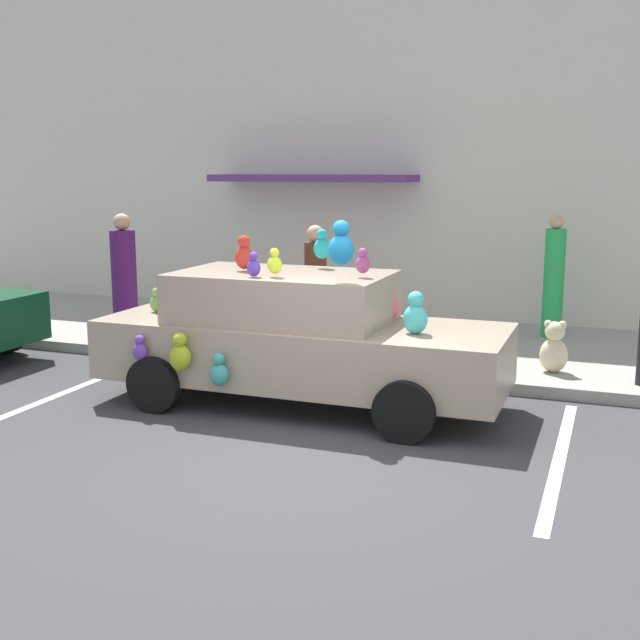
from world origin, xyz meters
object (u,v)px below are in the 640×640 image
plush_covered_car (296,337)px  pedestrian_near_shopfront (124,282)px  pedestrian_by_lamp (315,295)px  teddy_bear_on_sidewalk (554,348)px  pedestrian_walking_past (554,280)px

plush_covered_car → pedestrian_near_shopfront: bearing=153.6°
pedestrian_by_lamp → teddy_bear_on_sidewalk: bearing=4.5°
plush_covered_car → teddy_bear_on_sidewalk: size_ratio=6.94×
teddy_bear_on_sidewalk → pedestrian_walking_past: (-0.22, 2.26, 0.58)m
plush_covered_car → pedestrian_by_lamp: plush_covered_car is taller
pedestrian_walking_past → pedestrian_by_lamp: 3.86m
plush_covered_car → pedestrian_near_shopfront: plush_covered_car is taller
teddy_bear_on_sidewalk → pedestrian_walking_past: bearing=95.5°
pedestrian_by_lamp → pedestrian_near_shopfront: bearing=-179.6°
pedestrian_walking_past → teddy_bear_on_sidewalk: bearing=-84.5°
teddy_bear_on_sidewalk → pedestrian_near_shopfront: pedestrian_near_shopfront is taller
pedestrian_near_shopfront → plush_covered_car: bearing=-26.4°
pedestrian_near_shopfront → pedestrian_by_lamp: size_ratio=1.05×
pedestrian_walking_past → pedestrian_by_lamp: bearing=-139.6°
plush_covered_car → pedestrian_walking_past: size_ratio=2.48×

